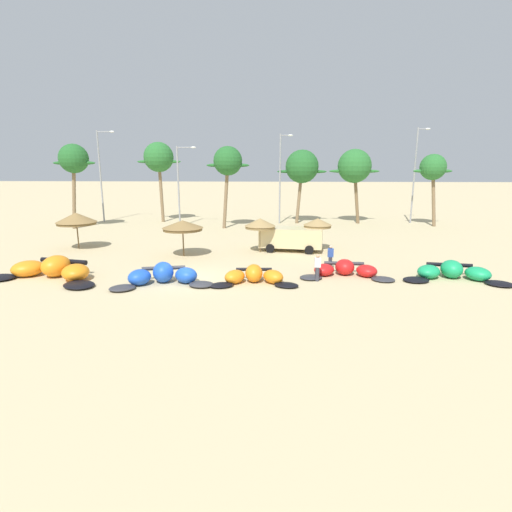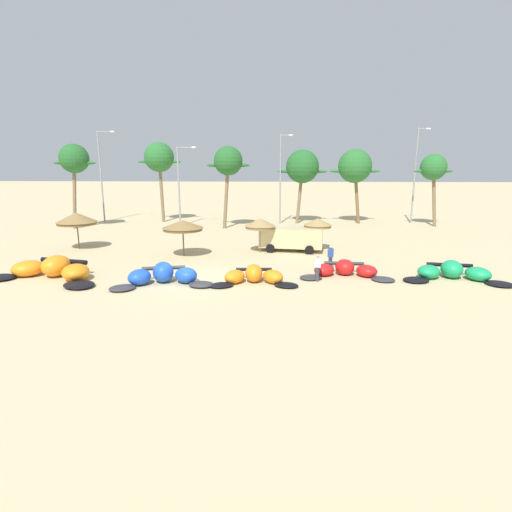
% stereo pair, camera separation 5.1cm
% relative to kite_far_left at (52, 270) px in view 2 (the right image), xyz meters
% --- Properties ---
extents(ground_plane, '(260.00, 260.00, 0.00)m').
position_rel_kite_far_left_xyz_m(ground_plane, '(8.48, 0.16, -0.50)').
color(ground_plane, '#C6B284').
extents(kite_far_left, '(7.76, 4.46, 1.30)m').
position_rel_kite_far_left_xyz_m(kite_far_left, '(0.00, 0.00, 0.00)').
color(kite_far_left, black).
rests_on(kite_far_left, ground).
extents(kite_left, '(5.93, 3.37, 1.20)m').
position_rel_kite_far_left_xyz_m(kite_left, '(7.06, -0.86, -0.04)').
color(kite_left, '#333338').
rests_on(kite_left, ground).
extents(kite_left_of_center, '(5.30, 2.58, 1.03)m').
position_rel_kite_far_left_xyz_m(kite_left_of_center, '(12.29, -0.49, -0.10)').
color(kite_left_of_center, black).
rests_on(kite_left_of_center, ground).
extents(kite_center, '(5.91, 2.81, 0.97)m').
position_rel_kite_far_left_xyz_m(kite_center, '(17.84, 1.30, -0.13)').
color(kite_center, '#333338').
rests_on(kite_center, ground).
extents(kite_right_of_center, '(6.35, 3.30, 1.08)m').
position_rel_kite_far_left_xyz_m(kite_right_of_center, '(24.17, 0.89, -0.08)').
color(kite_right_of_center, black).
rests_on(kite_right_of_center, ground).
extents(beach_umbrella_near_van, '(3.15, 3.15, 2.94)m').
position_rel_kite_far_left_xyz_m(beach_umbrella_near_van, '(-2.44, 8.46, 1.97)').
color(beach_umbrella_near_van, brown).
rests_on(beach_umbrella_near_van, ground).
extents(beach_umbrella_middle, '(3.02, 3.02, 2.71)m').
position_rel_kite_far_left_xyz_m(beach_umbrella_middle, '(6.68, 6.18, 1.83)').
color(beach_umbrella_middle, brown).
rests_on(beach_umbrella_middle, ground).
extents(beach_umbrella_near_palms, '(2.40, 2.40, 2.66)m').
position_rel_kite_far_left_xyz_m(beach_umbrella_near_palms, '(12.33, 7.87, 1.77)').
color(beach_umbrella_near_palms, brown).
rests_on(beach_umbrella_near_palms, ground).
extents(beach_umbrella_outermost, '(2.24, 2.24, 2.55)m').
position_rel_kite_far_left_xyz_m(beach_umbrella_outermost, '(16.86, 8.97, 1.68)').
color(beach_umbrella_outermost, brown).
rests_on(beach_umbrella_outermost, ground).
extents(parked_van, '(5.12, 2.82, 1.84)m').
position_rel_kite_far_left_xyz_m(parked_van, '(14.66, 8.55, 0.59)').
color(parked_van, beige).
rests_on(parked_van, ground).
extents(person_near_kites, '(0.36, 0.24, 1.62)m').
position_rel_kite_far_left_xyz_m(person_near_kites, '(15.99, 0.08, 0.32)').
color(person_near_kites, '#383842').
rests_on(person_near_kites, ground).
extents(person_by_umbrellas, '(0.36, 0.24, 1.62)m').
position_rel_kite_far_left_xyz_m(person_by_umbrellas, '(17.10, 2.76, 0.32)').
color(person_by_umbrellas, '#383842').
rests_on(person_by_umbrellas, ground).
extents(palm_leftmost, '(4.45, 2.96, 8.74)m').
position_rel_kite_far_left_xyz_m(palm_leftmost, '(-7.20, 18.60, 6.62)').
color(palm_leftmost, '#7F6647').
rests_on(palm_leftmost, ground).
extents(palm_left, '(5.08, 3.39, 9.16)m').
position_rel_kite_far_left_xyz_m(palm_left, '(0.08, 24.07, 6.87)').
color(palm_left, '#7F6647').
rests_on(palm_left, ground).
extents(palm_left_of_gap, '(4.48, 2.99, 8.52)m').
position_rel_kite_far_left_xyz_m(palm_left_of_gap, '(8.54, 19.66, 6.40)').
color(palm_left_of_gap, '#7F6647').
rests_on(palm_left_of_gap, ground).
extents(palm_center_left, '(5.58, 3.72, 8.29)m').
position_rel_kite_far_left_xyz_m(palm_center_left, '(16.46, 23.76, 5.86)').
color(palm_center_left, '#7F6647').
rests_on(palm_center_left, ground).
extents(palm_center_right, '(5.63, 3.75, 8.35)m').
position_rel_kite_far_left_xyz_m(palm_center_right, '(22.35, 23.88, 5.91)').
color(palm_center_right, brown).
rests_on(palm_center_right, ground).
extents(palm_right_of_gap, '(4.14, 2.76, 7.76)m').
position_rel_kite_far_left_xyz_m(palm_right_of_gap, '(30.32, 22.01, 5.75)').
color(palm_right_of_gap, '#7F6647').
rests_on(palm_right_of_gap, ground).
extents(lamppost_west, '(2.11, 0.24, 10.43)m').
position_rel_kite_far_left_xyz_m(lamppost_west, '(-6.72, 24.00, 5.30)').
color(lamppost_west, gray).
rests_on(lamppost_west, ground).
extents(lamppost_west_center, '(2.13, 0.24, 8.56)m').
position_rel_kite_far_left_xyz_m(lamppost_west_center, '(3.20, 20.80, 4.35)').
color(lamppost_west_center, gray).
rests_on(lamppost_west_center, ground).
extents(lamppost_east_center, '(1.46, 0.24, 9.93)m').
position_rel_kite_far_left_xyz_m(lamppost_east_center, '(14.09, 23.41, 4.97)').
color(lamppost_east_center, gray).
rests_on(lamppost_east_center, ground).
extents(lamppost_east, '(1.42, 0.24, 10.63)m').
position_rel_kite_far_left_xyz_m(lamppost_east, '(29.27, 24.35, 5.32)').
color(lamppost_east, gray).
rests_on(lamppost_east, ground).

